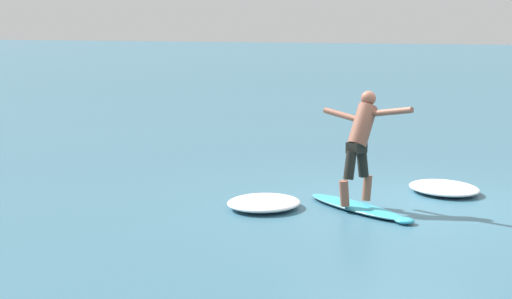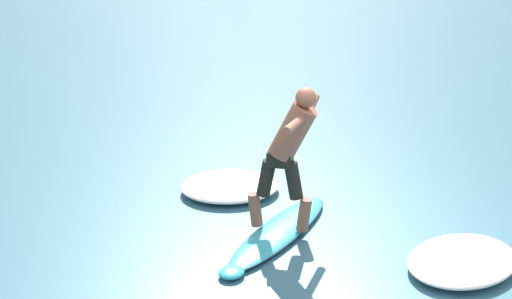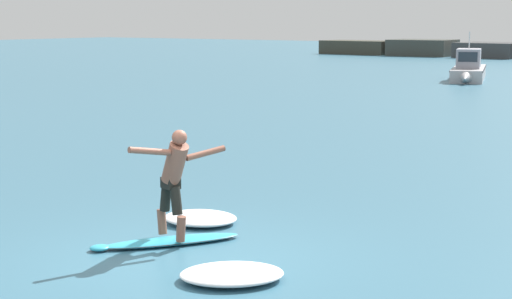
% 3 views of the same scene
% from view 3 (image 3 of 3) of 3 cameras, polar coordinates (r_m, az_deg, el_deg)
% --- Properties ---
extents(ground_plane, '(200.00, 200.00, 0.00)m').
position_cam_3_polar(ground_plane, '(11.95, -4.94, -7.22)').
color(ground_plane, '#35657B').
extents(surfboard, '(1.56, 2.07, 0.23)m').
position_cam_3_polar(surfboard, '(12.66, -5.83, -6.09)').
color(surfboard, '#30A4C0').
rests_on(surfboard, ground).
extents(surfer, '(0.89, 1.51, 1.63)m').
position_cam_3_polar(surfer, '(12.36, -5.47, -1.67)').
color(surfer, brown).
rests_on(surfer, surfboard).
extents(small_boat_offshore, '(3.72, 7.93, 2.58)m').
position_cam_3_polar(small_boat_offshore, '(47.38, 13.99, 5.18)').
color(small_boat_offshore, '#AFAAAE').
rests_on(small_boat_offshore, ground).
extents(wave_foam_at_tail, '(1.34, 1.20, 0.17)m').
position_cam_3_polar(wave_foam_at_tail, '(13.88, -3.74, -4.58)').
color(wave_foam_at_tail, white).
rests_on(wave_foam_at_tail, ground).
extents(wave_foam_at_nose, '(1.67, 1.65, 0.17)m').
position_cam_3_polar(wave_foam_at_nose, '(10.91, -1.62, -8.30)').
color(wave_foam_at_nose, white).
rests_on(wave_foam_at_nose, ground).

